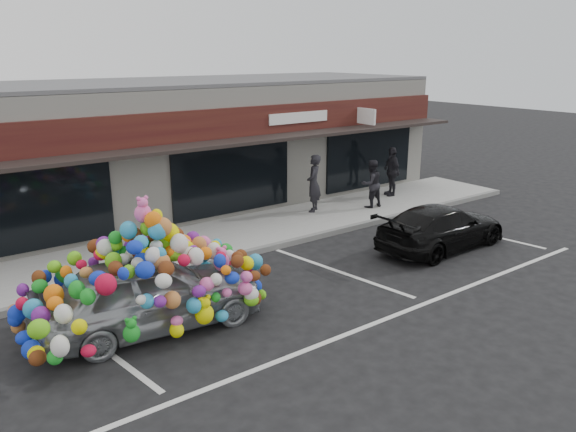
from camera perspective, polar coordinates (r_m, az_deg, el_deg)
ground at (r=12.29m, az=-4.09°, el=-8.87°), size 90.00×90.00×0.00m
shop_building at (r=19.05m, az=-18.23°, el=6.27°), size 24.00×7.20×4.31m
sidewalk at (r=15.54m, az=-12.15°, el=-3.40°), size 26.00×3.00×0.15m
kerb at (r=14.26m, az=-9.58°, el=-5.07°), size 26.00×0.18×0.16m
parking_stripe_left at (r=11.27m, az=-18.80°, el=-12.21°), size 0.73×4.37×0.01m
parking_stripe_mid at (r=14.00m, az=5.17°, el=-5.63°), size 0.73×4.37×0.01m
parking_stripe_right at (r=17.88m, az=18.19°, el=-1.49°), size 0.73×4.37×0.01m
lane_line at (r=11.87m, az=10.42°, el=-10.05°), size 14.00×0.12×0.01m
toy_car at (r=11.22m, az=-13.90°, el=-6.74°), size 3.15×4.83×2.71m
black_sedan at (r=15.95m, az=15.34°, el=-1.08°), size 1.79×4.23×1.22m
pedestrian_a at (r=18.40m, az=2.63°, el=3.34°), size 0.82×0.79×1.89m
pedestrian_b at (r=19.13m, az=8.45°, el=3.27°), size 0.84×0.69×1.62m
pedestrian_c at (r=20.87m, az=10.47°, el=4.49°), size 1.13×0.76×1.78m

